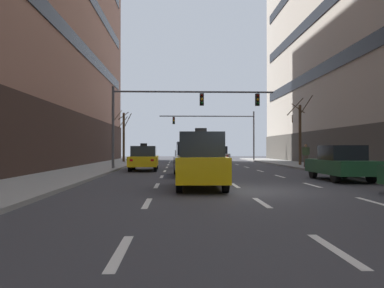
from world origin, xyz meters
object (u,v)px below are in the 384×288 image
(car_driving_2, at_px, (184,152))
(pedestrian_1, at_px, (322,155))
(street_tree_0, at_px, (124,135))
(taxi_driving_3, at_px, (201,161))
(taxi_driving_5, at_px, (187,158))
(traffic_signal_1, at_px, (222,126))
(car_driving_0, at_px, (218,155))
(car_parked_2, at_px, (340,163))
(taxi_driving_1, at_px, (144,158))
(traffic_signal_0, at_px, (174,107))
(street_tree_1, at_px, (300,132))
(pedestrian_0, at_px, (306,154))
(car_driving_4, at_px, (192,161))

(car_driving_2, distance_m, pedestrian_1, 19.03)
(street_tree_0, bearing_deg, pedestrian_1, -44.23)
(car_driving_2, height_order, taxi_driving_3, taxi_driving_3)
(taxi_driving_5, relative_size, traffic_signal_1, 0.38)
(car_driving_0, relative_size, car_driving_2, 0.98)
(car_parked_2, bearing_deg, taxi_driving_1, 139.29)
(car_driving_0, xyz_separation_m, car_parked_2, (3.63, -20.23, -0.03))
(taxi_driving_3, relative_size, taxi_driving_5, 1.02)
(pedestrian_1, bearing_deg, traffic_signal_0, 173.43)
(traffic_signal_0, relative_size, street_tree_1, 1.94)
(car_driving_2, distance_m, car_parked_2, 25.51)
(street_tree_1, relative_size, pedestrian_0, 3.45)
(car_driving_2, relative_size, street_tree_1, 0.80)
(street_tree_1, xyz_separation_m, pedestrian_0, (-0.84, -4.02, -1.77))
(car_driving_4, height_order, traffic_signal_1, traffic_signal_1)
(taxi_driving_1, relative_size, street_tree_0, 0.83)
(car_driving_4, distance_m, traffic_signal_1, 25.14)
(car_driving_2, xyz_separation_m, taxi_driving_5, (-0.04, -12.98, -0.32))
(car_driving_0, distance_m, pedestrian_1, 13.72)
(taxi_driving_5, distance_m, pedestrian_1, 9.68)
(traffic_signal_1, height_order, pedestrian_0, traffic_signal_1)
(taxi_driving_3, height_order, car_driving_4, taxi_driving_3)
(traffic_signal_0, distance_m, pedestrian_1, 10.38)
(taxi_driving_3, bearing_deg, taxi_driving_5, 90.62)
(pedestrian_0, height_order, pedestrian_1, pedestrian_0)
(traffic_signal_0, bearing_deg, taxi_driving_5, 71.49)
(car_parked_2, bearing_deg, taxi_driving_3, -153.32)
(taxi_driving_1, distance_m, car_driving_4, 5.92)
(street_tree_0, xyz_separation_m, pedestrian_1, (15.10, -14.70, -1.81))
(traffic_signal_1, relative_size, pedestrian_1, 7.22)
(traffic_signal_0, height_order, street_tree_0, traffic_signal_0)
(car_driving_2, bearing_deg, traffic_signal_1, 36.16)
(traffic_signal_0, bearing_deg, taxi_driving_1, -169.23)
(taxi_driving_1, relative_size, traffic_signal_0, 0.40)
(traffic_signal_0, bearing_deg, car_driving_0, 69.93)
(taxi_driving_1, relative_size, car_parked_2, 1.01)
(traffic_signal_1, bearing_deg, car_driving_4, -100.39)
(traffic_signal_0, height_order, street_tree_1, street_tree_1)
(car_driving_0, distance_m, street_tree_1, 8.97)
(car_driving_0, xyz_separation_m, taxi_driving_1, (-6.20, -11.77, -0.02))
(taxi_driving_3, relative_size, traffic_signal_0, 0.39)
(car_parked_2, bearing_deg, traffic_signal_0, 131.35)
(car_driving_0, distance_m, traffic_signal_1, 8.46)
(car_parked_2, bearing_deg, car_driving_2, 105.53)
(traffic_signal_0, xyz_separation_m, traffic_signal_1, (5.49, 19.04, -0.13))
(taxi_driving_3, bearing_deg, pedestrian_0, 57.88)
(car_parked_2, xyz_separation_m, pedestrian_0, (1.72, 10.06, 0.30))
(car_driving_0, height_order, taxi_driving_3, taxi_driving_3)
(taxi_driving_3, xyz_separation_m, pedestrian_1, (8.71, 11.09, -0.00))
(taxi_driving_1, bearing_deg, car_driving_0, 62.21)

